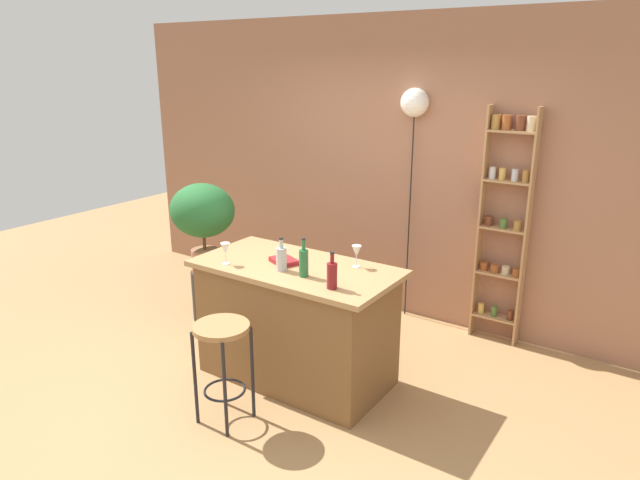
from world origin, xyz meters
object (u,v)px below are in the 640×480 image
Objects in this scene: bottle_spirits_clear at (281,258)px; cookbook at (284,261)px; potted_plant at (203,214)px; bottle_sauce_amber at (332,275)px; spice_shelf at (504,218)px; wine_glass_center at (357,252)px; pendant_globe_light at (415,105)px; plant_stool at (208,295)px; bottle_olive_oil at (304,262)px; bar_stool at (222,349)px; wine_glass_left at (225,249)px.

bottle_spirits_clear reaches higher than cookbook.
bottle_sauce_amber is at bearing -18.92° from potted_plant.
spice_shelf is 1.46m from wine_glass_center.
spice_shelf is 1.93m from cookbook.
potted_plant is 0.39× the size of pendant_globe_light.
potted_plant is 3.29× the size of bottle_sauce_amber.
spice_shelf is at bearing 24.80° from plant_stool.
plant_stool is 1.71× the size of bottle_olive_oil.
bar_stool is at bearing -116.91° from spice_shelf.
potted_plant is 1.62m from bottle_olive_oil.
wine_glass_left is at bearing -36.34° from plant_stool.
potted_plant is 1.31m from cookbook.
bar_stool is 0.83m from cookbook.
bottle_olive_oil is 0.33m from cookbook.
spice_shelf reaches higher than wine_glass_left.
bar_stool is 0.85× the size of potted_plant.
potted_plant is (-2.42, -1.12, -0.08)m from spice_shelf.
wine_glass_center is 0.78× the size of cookbook.
cookbook is at bearing 121.52° from bottle_spirits_clear.
pendant_globe_light reaches higher than wine_glass_left.
bar_stool is 1.73m from plant_stool.
pendant_globe_light is (0.21, 1.68, 0.99)m from bottle_spirits_clear.
pendant_globe_light is (0.64, 1.80, 0.97)m from wine_glass_left.
wine_glass_center reaches higher than cookbook.
plant_stool is at bearing 157.98° from bottle_spirits_clear.
bottle_sauce_amber is 0.62m from cookbook.
cookbook is at bearing 159.01° from bottle_sauce_amber.
bottle_spirits_clear is at bearing -138.19° from wine_glass_center.
cookbook is (-0.49, -0.23, -0.10)m from wine_glass_center.
cookbook is (-1.18, -1.52, -0.17)m from spice_shelf.
bottle_olive_oil reaches higher than wine_glass_center.
potted_plant reaches higher than cookbook.
spice_shelf is at bearing 75.83° from cookbook.
potted_plant is 4.01× the size of cookbook.
bottle_sauce_amber is at bearing -81.05° from pendant_globe_light.
spice_shelf is 7.99× the size of bottle_sauce_amber.
bottle_spirits_clear is 0.11× the size of pendant_globe_light.
bottle_sauce_amber is 0.92m from wine_glass_left.
bottle_spirits_clear is at bearing 177.64° from bottle_olive_oil.
plant_stool is (-2.42, -1.12, -0.87)m from spice_shelf.
spice_shelf is 0.95× the size of pendant_globe_light.
bottle_spirits_clear is (-0.20, 0.01, -0.01)m from bottle_olive_oil.
potted_plant is at bearing 157.98° from bottle_spirits_clear.
potted_plant is at bearing -143.41° from pendant_globe_light.
plant_stool is at bearing -143.41° from pendant_globe_light.
bar_stool is 2.59m from spice_shelf.
bottle_sauce_amber is 1.56× the size of wine_glass_center.
bottle_sauce_amber reaches higher than bottle_spirits_clear.
potted_plant reaches higher than plant_stool.
bar_stool is at bearing -94.69° from bottle_spirits_clear.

